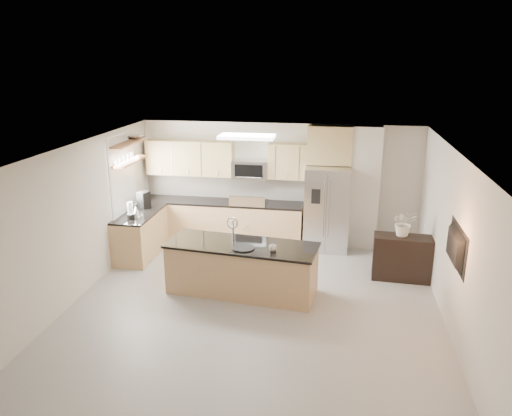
% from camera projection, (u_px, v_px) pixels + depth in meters
% --- Properties ---
extents(floor, '(6.50, 6.50, 0.00)m').
position_uv_depth(floor, '(254.00, 308.00, 8.17)').
color(floor, '#9E9D96').
rests_on(floor, ground).
extents(ceiling, '(6.00, 6.50, 0.02)m').
position_uv_depth(ceiling, '(253.00, 151.00, 7.41)').
color(ceiling, white).
rests_on(ceiling, wall_back).
extents(wall_back, '(6.00, 0.02, 2.60)m').
position_uv_depth(wall_back, '(279.00, 183.00, 10.85)').
color(wall_back, beige).
rests_on(wall_back, floor).
extents(wall_front, '(6.00, 0.02, 2.60)m').
position_uv_depth(wall_front, '(195.00, 349.00, 4.73)').
color(wall_front, beige).
rests_on(wall_front, floor).
extents(wall_left, '(0.02, 6.50, 2.60)m').
position_uv_depth(wall_left, '(76.00, 223.00, 8.27)').
color(wall_left, beige).
rests_on(wall_left, floor).
extents(wall_right, '(0.02, 6.50, 2.60)m').
position_uv_depth(wall_right, '(455.00, 245.00, 7.31)').
color(wall_right, beige).
rests_on(wall_right, floor).
extents(back_counter, '(3.55, 0.66, 1.44)m').
position_uv_depth(back_counter, '(222.00, 221.00, 10.99)').
color(back_counter, tan).
rests_on(back_counter, floor).
extents(left_counter, '(0.66, 1.50, 0.92)m').
position_uv_depth(left_counter, '(141.00, 234.00, 10.21)').
color(left_counter, tan).
rests_on(left_counter, floor).
extents(range, '(0.76, 0.64, 1.14)m').
position_uv_depth(range, '(249.00, 222.00, 10.88)').
color(range, black).
rests_on(range, floor).
extents(upper_cabinets, '(3.50, 0.33, 0.75)m').
position_uv_depth(upper_cabinets, '(219.00, 159.00, 10.75)').
color(upper_cabinets, tan).
rests_on(upper_cabinets, wall_back).
extents(microwave, '(0.76, 0.40, 0.40)m').
position_uv_depth(microwave, '(250.00, 169.00, 10.66)').
color(microwave, '#BBBBBE').
rests_on(microwave, upper_cabinets).
extents(refrigerator, '(0.92, 0.78, 1.78)m').
position_uv_depth(refrigerator, '(327.00, 208.00, 10.45)').
color(refrigerator, '#BBBBBE').
rests_on(refrigerator, floor).
extents(partition_column, '(0.60, 0.30, 2.60)m').
position_uv_depth(partition_column, '(365.00, 188.00, 10.42)').
color(partition_column, beige).
rests_on(partition_column, floor).
extents(window, '(0.04, 1.15, 1.65)m').
position_uv_depth(window, '(122.00, 177.00, 9.91)').
color(window, white).
rests_on(window, wall_left).
extents(shelf_lower, '(0.30, 1.20, 0.04)m').
position_uv_depth(shelf_lower, '(129.00, 161.00, 9.89)').
color(shelf_lower, '#97603C').
rests_on(shelf_lower, wall_left).
extents(shelf_upper, '(0.30, 1.20, 0.04)m').
position_uv_depth(shelf_upper, '(128.00, 143.00, 9.78)').
color(shelf_upper, '#97603C').
rests_on(shelf_upper, wall_left).
extents(ceiling_fixture, '(1.00, 0.50, 0.06)m').
position_uv_depth(ceiling_fixture, '(247.00, 137.00, 8.99)').
color(ceiling_fixture, white).
rests_on(ceiling_fixture, ceiling).
extents(island, '(2.66, 1.21, 1.32)m').
position_uv_depth(island, '(242.00, 268.00, 8.61)').
color(island, tan).
rests_on(island, floor).
extents(credenza, '(1.06, 0.49, 0.83)m').
position_uv_depth(credenza, '(402.00, 258.00, 9.13)').
color(credenza, black).
rests_on(credenza, floor).
extents(cup, '(0.17, 0.17, 0.10)m').
position_uv_depth(cup, '(273.00, 248.00, 8.17)').
color(cup, silver).
rests_on(cup, island).
extents(platter, '(0.49, 0.49, 0.02)m').
position_uv_depth(platter, '(243.00, 248.00, 8.29)').
color(platter, black).
rests_on(platter, island).
extents(blender, '(0.15, 0.15, 0.34)m').
position_uv_depth(blender, '(130.00, 212.00, 9.65)').
color(blender, black).
rests_on(blender, left_counter).
extents(kettle, '(0.20, 0.20, 0.26)m').
position_uv_depth(kettle, '(136.00, 211.00, 9.80)').
color(kettle, '#BBBBBE').
rests_on(kettle, left_counter).
extents(coffee_maker, '(0.25, 0.28, 0.35)m').
position_uv_depth(coffee_maker, '(144.00, 200.00, 10.33)').
color(coffee_maker, black).
rests_on(coffee_maker, left_counter).
extents(bowl, '(0.47, 0.47, 0.10)m').
position_uv_depth(bowl, '(135.00, 136.00, 10.13)').
color(bowl, '#BBBBBE').
rests_on(bowl, shelf_upper).
extents(flower_vase, '(0.76, 0.70, 0.72)m').
position_uv_depth(flower_vase, '(405.00, 217.00, 8.95)').
color(flower_vase, silver).
rests_on(flower_vase, credenza).
extents(television, '(0.14, 1.08, 0.62)m').
position_uv_depth(television, '(451.00, 247.00, 7.12)').
color(television, black).
rests_on(television, wall_right).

